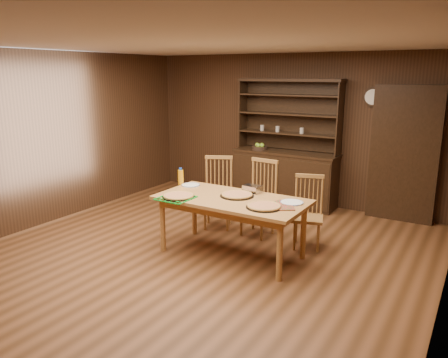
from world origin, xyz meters
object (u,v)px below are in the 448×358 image
Objects in this scene: chair_right at (308,209)px; juice_bottle at (181,177)px; chair_left at (218,189)px; china_hutch at (285,171)px; dining_table at (232,204)px; chair_center at (261,195)px.

juice_bottle is at bearing -179.37° from chair_right.
chair_left is 0.72m from juice_bottle.
china_hutch reaches higher than chair_left.
chair_left reaches higher than dining_table.
chair_center is 1.12× the size of chair_right.
dining_table is 0.88m from chair_center.
chair_right is at bearing -27.09° from chair_left.
chair_center is at bearing 92.13° from dining_table.
china_hutch is 9.27× the size of juice_bottle.
juice_bottle is (-0.92, -0.65, 0.28)m from chair_center.
chair_left is 0.98× the size of chair_center.
chair_left is at bearing 159.77° from chair_right.
china_hutch is 1.58m from chair_center.
chair_right is 1.80m from juice_bottle.
juice_bottle reaches higher than chair_right.
dining_table is 1.12m from chair_left.
china_hutch is 2.05× the size of chair_left.
chair_left is at bearing 130.74° from dining_table.
china_hutch reaches higher than chair_center.
chair_left is 1.10× the size of chair_right.
china_hutch is 1.63m from chair_left.
chair_left is at bearing 69.88° from juice_bottle.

